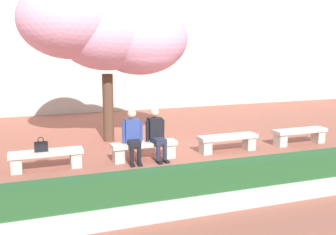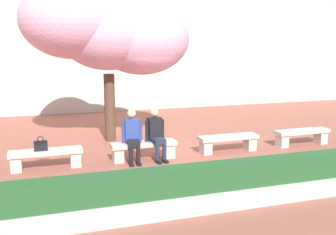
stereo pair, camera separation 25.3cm
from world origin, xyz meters
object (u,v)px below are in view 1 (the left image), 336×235
stone_bench_near_east (300,134)px  person_seated_right (156,132)px  handbag (41,146)px  person_seated_left (133,134)px  stone_bench_west_end (46,157)px  stone_bench_center (228,141)px  cherry_tree_main (105,31)px  stone_bench_near_west (144,148)px

stone_bench_near_east → person_seated_right: bearing=-179.3°
person_seated_right → handbag: (-2.75, 0.02, -0.12)m
person_seated_left → person_seated_right: same height
stone_bench_west_end → person_seated_left: bearing=-1.5°
stone_bench_center → cherry_tree_main: (-2.80, 2.26, 2.94)m
stone_bench_west_end → cherry_tree_main: 4.16m
stone_bench_west_end → stone_bench_center: 4.69m
person_seated_right → cherry_tree_main: (-0.76, 2.31, 2.54)m
person_seated_left → cherry_tree_main: size_ratio=0.27×
stone_bench_center → cherry_tree_main: 4.65m
stone_bench_west_end → stone_bench_center: same height
stone_bench_center → person_seated_left: 2.67m
stone_bench_near_east → handbag: (-7.13, -0.03, 0.28)m
cherry_tree_main → stone_bench_near_east: bearing=-23.7°
person_seated_left → handbag: person_seated_left is taller
stone_bench_west_end → stone_bench_near_west: same height
stone_bench_near_west → stone_bench_near_east: same height
cherry_tree_main → person_seated_left: bearing=-86.0°
stone_bench_near_west → stone_bench_near_east: bearing=0.0°
handbag → stone_bench_west_end: bearing=15.8°
person_seated_right → stone_bench_near_east: bearing=0.7°
stone_bench_near_west → cherry_tree_main: 3.74m
person_seated_left → person_seated_right: (0.60, 0.00, 0.00)m
stone_bench_west_end → person_seated_right: bearing=-1.1°
person_seated_right → handbag: person_seated_right is taller
stone_bench_center → person_seated_left: (-2.64, -0.05, 0.40)m
handbag → stone_bench_center: bearing=0.4°
handbag → cherry_tree_main: 4.03m
stone_bench_west_end → stone_bench_near_west: size_ratio=1.00×
stone_bench_near_west → person_seated_left: (-0.30, -0.05, 0.40)m
stone_bench_center → stone_bench_near_west: bearing=180.0°
stone_bench_center → person_seated_left: bearing=-178.8°
stone_bench_near_east → cherry_tree_main: (-5.15, 2.26, 2.94)m
stone_bench_center → stone_bench_near_east: 2.34m
stone_bench_near_west → stone_bench_west_end: bearing=180.0°
stone_bench_center → person_seated_right: 2.08m
stone_bench_west_end → person_seated_right: person_seated_right is taller
person_seated_left → cherry_tree_main: bearing=94.0°
stone_bench_near_west → person_seated_right: 0.50m
stone_bench_west_end → cherry_tree_main: (1.88, 2.26, 2.94)m
stone_bench_near_west → stone_bench_center: (2.34, 0.00, 0.00)m
stone_bench_center → handbag: 4.80m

